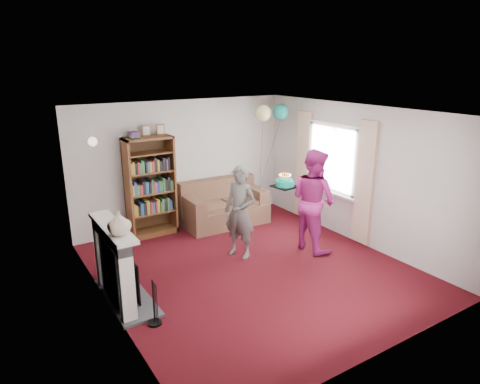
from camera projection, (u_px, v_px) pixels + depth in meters
ground at (253, 269)px, 6.87m from camera, size 5.00×5.00×0.00m
wall_back at (183, 163)px, 8.53m from camera, size 4.50×0.02×2.50m
wall_left at (105, 224)px, 5.35m from camera, size 0.02×5.00×2.50m
wall_right at (358, 175)px, 7.67m from camera, size 0.02×5.00×2.50m
ceiling at (255, 112)px, 6.14m from camera, size 4.50×5.00×0.01m
fireplace at (118, 268)px, 5.80m from camera, size 0.55×1.80×1.12m
window_bay at (332, 171)px, 8.14m from camera, size 0.14×2.02×2.20m
wall_sconce at (93, 142)px, 7.33m from camera, size 0.16×0.23×0.16m
bookcase at (150, 187)px, 8.05m from camera, size 0.89×0.42×2.10m
sofa at (223, 207)px, 8.78m from camera, size 1.68×0.89×0.89m
wicker_basket at (120, 270)px, 6.50m from camera, size 0.36×0.36×0.33m
person_striped at (240, 212)px, 7.14m from camera, size 0.59×0.68×1.58m
person_magenta at (313, 200)px, 7.40m from camera, size 0.73×0.91×1.79m
birthday_cake at (285, 183)px, 7.37m from camera, size 0.38×0.38×0.22m
balloons at (272, 112)px, 8.57m from camera, size 0.76×0.32×1.72m
mantel_vase at (119, 223)px, 5.29m from camera, size 0.34×0.34×0.31m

